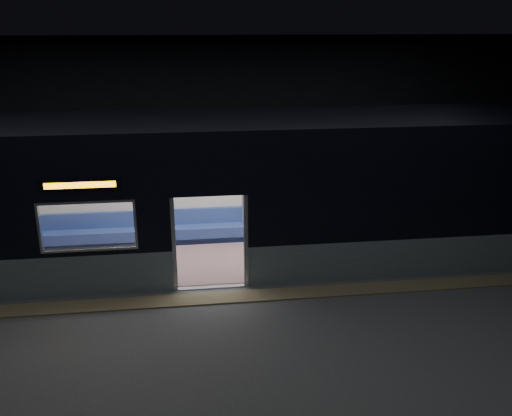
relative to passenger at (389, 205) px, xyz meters
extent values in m
cube|color=#47494C|center=(-4.80, -3.55, -0.82)|extent=(24.00, 14.00, 0.01)
cube|color=black|center=(-4.80, -3.55, 4.17)|extent=(24.00, 14.00, 0.04)
cube|color=black|center=(-4.80, 3.43, 1.69)|extent=(24.00, 0.04, 5.00)
cube|color=#8C7F59|center=(-4.80, -3.00, -0.80)|extent=(22.80, 0.50, 0.03)
cube|color=gray|center=(0.05, -2.49, -0.36)|extent=(8.30, 0.12, 0.90)
cube|color=black|center=(0.05, -2.49, 1.24)|extent=(8.30, 0.12, 2.30)
cube|color=black|center=(-4.80, -2.49, 1.81)|extent=(1.40, 0.12, 1.15)
cube|color=#B7BABC|center=(-5.54, -2.49, 0.21)|extent=(0.08, 0.14, 2.05)
cube|color=#B7BABC|center=(-4.06, -2.49, 0.21)|extent=(0.08, 0.14, 2.05)
cube|color=black|center=(-7.25, -2.57, 1.58)|extent=(1.50, 0.04, 0.18)
cube|color=orange|center=(-7.25, -2.57, 1.58)|extent=(1.34, 0.03, 0.12)
cube|color=beige|center=(-4.80, 0.39, 0.79)|extent=(18.00, 0.12, 3.20)
cube|color=black|center=(-4.80, -1.05, 2.46)|extent=(18.00, 3.00, 0.15)
cube|color=gray|center=(-4.80, -1.05, -0.79)|extent=(17.76, 2.76, 0.04)
cube|color=beige|center=(-4.80, -1.05, 1.54)|extent=(17.76, 2.76, 0.10)
cube|color=navy|center=(-4.80, 0.07, -0.57)|extent=(11.00, 0.48, 0.41)
cube|color=navy|center=(-4.80, 0.26, -0.16)|extent=(11.00, 0.10, 0.40)
cube|color=gray|center=(-8.10, -2.14, -0.57)|extent=(4.40, 0.48, 0.41)
cube|color=gray|center=(-1.50, -2.14, -0.57)|extent=(4.40, 0.48, 0.41)
cylinder|color=silver|center=(-5.75, -2.18, 0.36)|extent=(0.04, 0.04, 2.26)
cylinder|color=silver|center=(-5.75, 0.08, 0.36)|extent=(0.04, 0.04, 2.26)
cylinder|color=silver|center=(-3.85, -2.18, 0.36)|extent=(0.04, 0.04, 2.26)
cylinder|color=silver|center=(-3.85, 0.08, 0.36)|extent=(0.04, 0.04, 2.26)
cylinder|color=silver|center=(-4.80, 0.03, 1.14)|extent=(11.00, 0.03, 0.03)
cube|color=black|center=(-0.11, -0.16, -0.28)|extent=(0.17, 0.48, 0.16)
cube|color=black|center=(0.11, -0.16, -0.28)|extent=(0.17, 0.48, 0.16)
cylinder|color=black|center=(-0.11, -0.38, -0.56)|extent=(0.11, 0.11, 0.43)
cylinder|color=black|center=(0.11, -0.38, -0.56)|extent=(0.11, 0.11, 0.43)
cube|color=#C15782|center=(0.00, 0.04, -0.26)|extent=(0.41, 0.22, 0.20)
cylinder|color=#C15782|center=(0.00, 0.07, 0.10)|extent=(0.42, 0.42, 0.53)
sphere|color=tan|center=(0.00, 0.05, 0.48)|extent=(0.21, 0.21, 0.21)
sphere|color=black|center=(0.00, 0.09, 0.52)|extent=(0.22, 0.22, 0.22)
cube|color=black|center=(-0.05, -0.23, -0.13)|extent=(0.32, 0.30, 0.14)
cube|color=white|center=(-1.55, 0.31, 0.64)|extent=(0.93, 0.03, 0.61)
camera|label=1|loc=(-5.20, -12.85, 4.51)|focal=38.00mm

